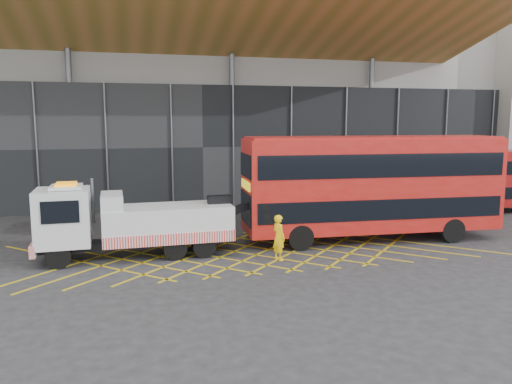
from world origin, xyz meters
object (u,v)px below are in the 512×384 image
object	(u,v)px
bus_second	(499,178)
bus_towed	(372,183)
recovery_truck	(130,222)
worker	(279,237)

from	to	relation	value
bus_second	bus_towed	bearing A→B (deg)	-150.11
recovery_truck	bus_second	world-z (taller)	bus_second
bus_towed	worker	bearing A→B (deg)	-153.88
worker	bus_towed	bearing A→B (deg)	-85.88
recovery_truck	bus_towed	size ratio (longest dim) A/B	0.76
recovery_truck	bus_second	distance (m)	23.22
recovery_truck	worker	xyz separation A→B (m)	(5.95, -1.96, -0.58)
bus_towed	worker	xyz separation A→B (m)	(-5.35, -2.22, -1.82)
bus_towed	worker	world-z (taller)	bus_towed
bus_second	worker	size ratio (longest dim) A/B	5.09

